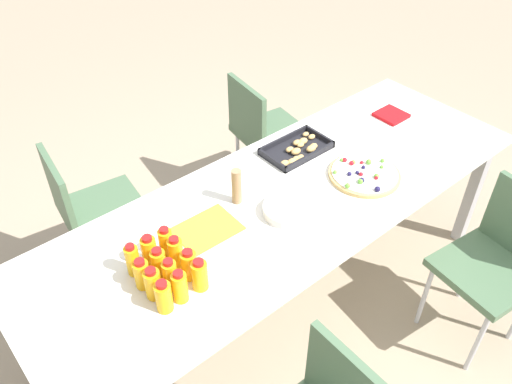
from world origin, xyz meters
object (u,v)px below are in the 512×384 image
at_px(snack_tray, 298,149).
at_px(napkin_stack, 391,115).
at_px(juice_bottle_7, 159,263).
at_px(juice_bottle_11, 166,243).
at_px(chair_far_right, 263,129).
at_px(fruit_pizza, 364,174).
at_px(chair_near_right, 499,257).
at_px(paper_folder, 207,229).
at_px(juice_bottle_5, 189,265).
at_px(juice_bottle_10, 149,251).
at_px(juice_bottle_4, 170,275).
at_px(juice_bottle_9, 133,260).
at_px(juice_bottle_8, 176,253).
at_px(juice_bottle_1, 180,287).
at_px(chair_far_left, 89,207).
at_px(cardboard_tube, 237,186).
at_px(juice_bottle_2, 200,275).
at_px(plate_stack, 287,210).
at_px(juice_bottle_6, 142,274).
at_px(juice_bottle_0, 164,297).
at_px(party_table, 285,206).
at_px(juice_bottle_3, 153,284).

bearing_deg(snack_tray, napkin_stack, -8.37).
bearing_deg(juice_bottle_7, juice_bottle_11, 42.61).
xyz_separation_m(chair_far_right, fruit_pizza, (-0.15, -0.90, 0.26)).
relative_size(chair_far_right, juice_bottle_7, 6.07).
relative_size(chair_near_right, paper_folder, 3.19).
height_order(juice_bottle_5, juice_bottle_10, juice_bottle_10).
relative_size(juice_bottle_4, juice_bottle_9, 0.99).
bearing_deg(juice_bottle_8, juice_bottle_4, -133.97).
height_order(juice_bottle_8, napkin_stack, juice_bottle_8).
relative_size(chair_near_right, napkin_stack, 5.53).
height_order(juice_bottle_1, paper_folder, juice_bottle_1).
xyz_separation_m(chair_near_right, juice_bottle_8, (-1.26, 0.71, 0.31)).
bearing_deg(napkin_stack, juice_bottle_8, -174.15).
height_order(chair_far_left, juice_bottle_11, juice_bottle_11).
bearing_deg(juice_bottle_11, juice_bottle_7, -137.39).
bearing_deg(juice_bottle_1, juice_bottle_8, 61.49).
distance_m(chair_far_left, cardboard_tube, 0.87).
xyz_separation_m(juice_bottle_2, juice_bottle_8, (-0.01, 0.15, 0.00)).
distance_m(chair_far_left, plate_stack, 1.07).
relative_size(juice_bottle_6, plate_stack, 0.63).
bearing_deg(juice_bottle_4, juice_bottle_8, 46.03).
bearing_deg(cardboard_tube, napkin_stack, 0.54).
distance_m(chair_far_right, fruit_pizza, 0.95).
bearing_deg(juice_bottle_2, juice_bottle_0, 179.75).
xyz_separation_m(juice_bottle_8, juice_bottle_11, (0.00, 0.07, -0.00)).
bearing_deg(juice_bottle_11, paper_folder, 3.97).
relative_size(party_table, fruit_pizza, 7.36).
height_order(chair_far_right, juice_bottle_3, juice_bottle_3).
distance_m(juice_bottle_2, paper_folder, 0.31).
relative_size(chair_near_right, juice_bottle_6, 6.20).
relative_size(juice_bottle_0, juice_bottle_10, 0.97).
distance_m(chair_far_left, juice_bottle_8, 0.88).
bearing_deg(chair_far_right, juice_bottle_0, -45.74).
bearing_deg(juice_bottle_10, juice_bottle_4, -91.96).
distance_m(juice_bottle_5, juice_bottle_6, 0.17).
bearing_deg(chair_far_left, juice_bottle_2, 9.07).
distance_m(chair_far_right, cardboard_tube, 1.03).
height_order(chair_far_right, juice_bottle_7, juice_bottle_7).
distance_m(chair_far_right, juice_bottle_10, 1.44).
relative_size(juice_bottle_0, juice_bottle_9, 0.95).
bearing_deg(juice_bottle_5, juice_bottle_8, 93.89).
distance_m(chair_near_right, juice_bottle_5, 1.44).
distance_m(fruit_pizza, plate_stack, 0.45).
height_order(juice_bottle_0, juice_bottle_2, same).
height_order(juice_bottle_3, juice_bottle_8, juice_bottle_8).
xyz_separation_m(cardboard_tube, paper_folder, (-0.21, -0.06, -0.08)).
relative_size(juice_bottle_0, juice_bottle_1, 0.98).
relative_size(juice_bottle_11, paper_folder, 0.55).
height_order(party_table, juice_bottle_2, juice_bottle_2).
xyz_separation_m(juice_bottle_0, cardboard_tube, (0.56, 0.29, 0.02)).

